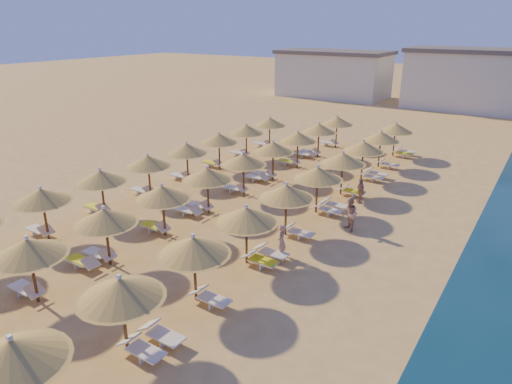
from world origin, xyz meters
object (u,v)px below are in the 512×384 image
Objects in this scene: beachgoer_c at (360,190)px; beachgoer_a at (281,241)px; parasol_row_east at (286,192)px; parasol_row_west at (207,175)px; beachgoer_b at (349,215)px.

beachgoer_c is 8.53m from beachgoer_a.
parasol_row_east and parasol_row_west have the same top height.
parasol_row_east reaches higher than beachgoer_b.
beachgoer_a is (-0.49, -8.52, 0.04)m from beachgoer_c.
parasol_row_east reaches higher than beachgoer_a.
parasol_row_east is 6.66m from beachgoer_c.
parasol_row_east is 2.87m from beachgoer_a.
parasol_row_west is 9.23m from beachgoer_c.
parasol_row_west is (-5.03, 0.00, 0.00)m from parasol_row_east.
parasol_row_east reaches higher than beachgoer_c.
beachgoer_a is (-1.48, -4.40, -0.11)m from beachgoer_b.
parasol_row_west is at bearing 180.00° from parasol_row_east.
parasol_row_east is at bearing -96.22° from beachgoer_b.
beachgoer_a is at bearing -65.53° from beachgoer_b.
parasol_row_east is 24.77× the size of beachgoer_c.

